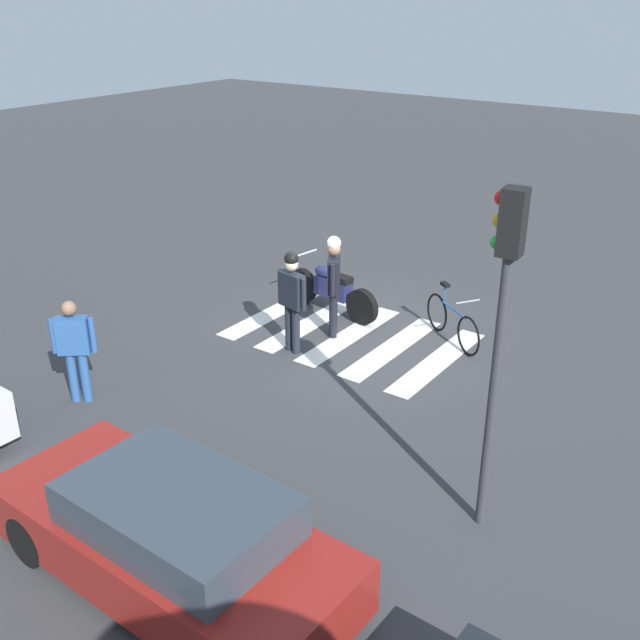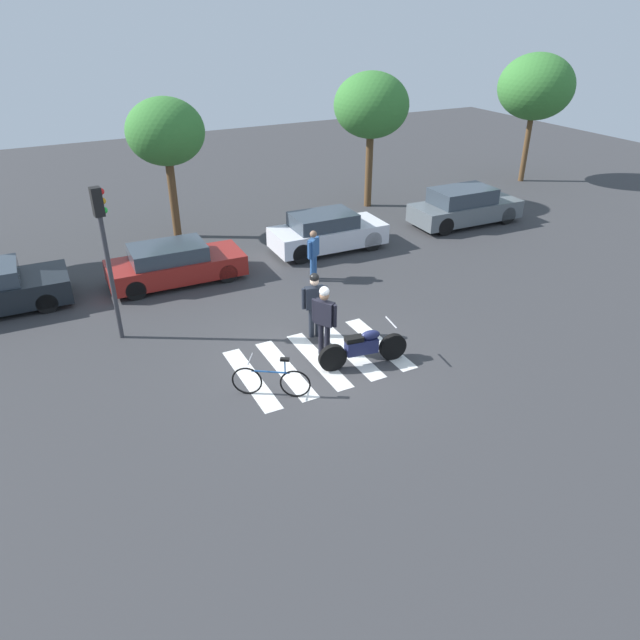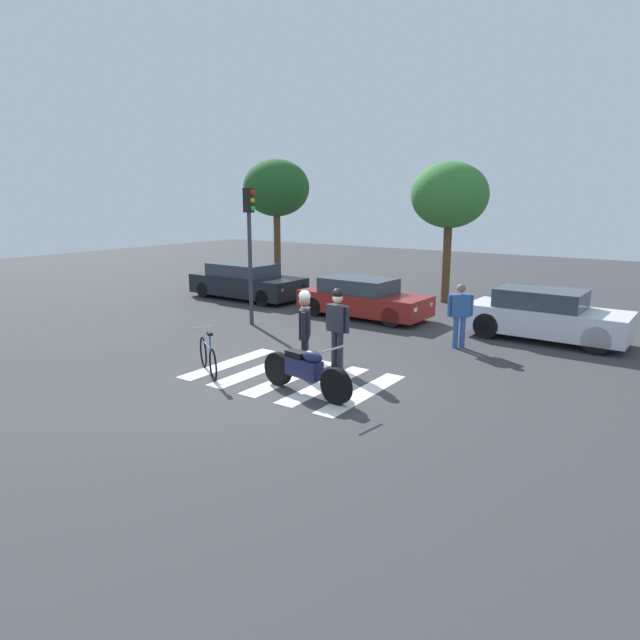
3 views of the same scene
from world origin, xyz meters
name	(u,v)px [view 2 (image 2 of 3)]	position (x,y,z in m)	size (l,w,h in m)	color
ground_plane	(318,360)	(0.00, 0.00, 0.00)	(60.00, 60.00, 0.00)	#38383A
police_motorcycle	(363,348)	(0.88, -0.67, 0.47)	(2.28, 0.65, 1.06)	black
leaning_bicycle	(271,381)	(-1.62, -0.85, 0.39)	(1.53, 1.03, 1.01)	black
officer_on_foot	(324,316)	(0.26, 0.17, 1.12)	(0.44, 0.62, 1.90)	black
officer_by_motorcycle	(315,300)	(0.46, 1.12, 1.07)	(0.68, 0.29, 1.84)	#1E232D
pedestrian_bystander	(313,252)	(2.07, 4.38, 0.94)	(0.54, 0.46, 1.66)	#2D5999
crosswalk_stripes	(318,360)	(0.00, 0.00, 0.00)	(4.05, 2.85, 0.01)	silver
car_maroon_wagon	(174,264)	(-1.90, 6.25, 0.61)	(4.26, 1.78, 1.27)	black
car_white_van	(327,232)	(3.67, 6.49, 0.67)	(4.11, 1.79, 1.38)	black
car_grey_coupe	(464,207)	(9.85, 6.49, 0.70)	(4.52, 1.84, 1.47)	black
traffic_light_pole	(105,240)	(-4.12, 3.42, 2.74)	(0.34, 0.26, 4.06)	#38383D
street_tree_mid	(165,133)	(-0.75, 10.30, 3.85)	(2.75, 2.75, 5.05)	brown
street_tree_far	(371,106)	(7.69, 10.30, 4.17)	(3.07, 3.07, 5.50)	brown
street_tree_end	(536,87)	(16.65, 10.30, 4.39)	(3.49, 3.49, 5.89)	brown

